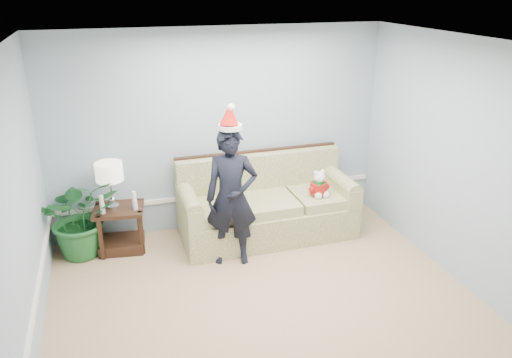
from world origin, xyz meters
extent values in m
cube|color=tan|center=(0.00, 0.00, -0.01)|extent=(4.50, 5.00, 0.02)
cube|color=white|center=(0.00, 0.00, 2.71)|extent=(4.50, 5.00, 0.02)
cube|color=#8EA2B5|center=(0.00, 2.51, 1.35)|extent=(4.50, 0.02, 2.70)
cube|color=#8EA2B5|center=(-2.26, 0.00, 1.35)|extent=(0.02, 5.00, 2.70)
cube|color=#8EA2B5|center=(2.26, 0.00, 1.35)|extent=(0.02, 5.00, 2.70)
cube|color=white|center=(0.00, 2.48, 0.45)|extent=(4.48, 0.03, 0.06)
cube|color=white|center=(-2.23, 0.00, 0.45)|extent=(0.03, 4.98, 0.06)
cube|color=#56632F|center=(0.50, 1.96, 0.22)|extent=(2.29, 0.99, 0.43)
cube|color=#56632F|center=(-0.21, 1.91, 0.50)|extent=(0.68, 0.79, 0.13)
cube|color=#56632F|center=(0.50, 1.91, 0.50)|extent=(0.68, 0.79, 0.13)
cube|color=#56632F|center=(1.20, 1.91, 0.50)|extent=(0.68, 0.79, 0.13)
cube|color=#56632F|center=(0.50, 2.33, 0.74)|extent=(2.28, 0.23, 0.61)
cube|color=black|center=(0.50, 2.41, 1.04)|extent=(2.28, 0.08, 0.05)
cube|color=#56632F|center=(-0.55, 1.96, 0.56)|extent=(0.20, 0.98, 0.26)
cube|color=#56632F|center=(1.54, 1.96, 0.56)|extent=(0.20, 0.98, 0.26)
cube|color=#372014|center=(-1.40, 2.14, 0.56)|extent=(0.67, 0.58, 0.05)
cube|color=#372014|center=(-1.40, 2.14, 0.07)|extent=(0.60, 0.52, 0.14)
cube|color=#372014|center=(-1.64, 1.95, 0.29)|extent=(0.05, 0.05, 0.58)
cube|color=#372014|center=(-1.16, 1.95, 0.29)|extent=(0.05, 0.05, 0.58)
cube|color=#372014|center=(-1.64, 2.34, 0.29)|extent=(0.05, 0.05, 0.58)
cube|color=#372014|center=(-1.16, 2.34, 0.29)|extent=(0.05, 0.05, 0.58)
cylinder|color=silver|center=(-1.46, 2.17, 0.60)|extent=(0.16, 0.16, 0.03)
sphere|color=silver|center=(-1.46, 2.17, 0.69)|extent=(0.09, 0.09, 0.09)
cylinder|color=silver|center=(-1.46, 2.17, 0.83)|extent=(0.02, 0.02, 0.33)
cylinder|color=beige|center=(-1.46, 2.17, 1.06)|extent=(0.33, 0.33, 0.23)
cylinder|color=silver|center=(-1.58, 2.03, 0.65)|extent=(0.06, 0.06, 0.13)
cylinder|color=white|center=(-1.58, 2.03, 0.77)|extent=(0.05, 0.05, 0.11)
cylinder|color=silver|center=(-1.20, 2.03, 0.65)|extent=(0.06, 0.06, 0.13)
cylinder|color=white|center=(-1.20, 2.03, 0.77)|extent=(0.05, 0.05, 0.11)
imported|color=#1C5E29|center=(-1.86, 2.16, 0.52)|extent=(1.03, 0.92, 1.04)
imported|color=black|center=(-0.12, 1.46, 0.84)|extent=(0.69, 0.53, 1.68)
cylinder|color=white|center=(-0.12, 1.46, 1.70)|extent=(0.35, 0.35, 0.05)
cone|color=red|center=(-0.12, 1.49, 1.84)|extent=(0.32, 0.35, 0.31)
sphere|color=white|center=(-0.12, 1.39, 1.94)|extent=(0.08, 0.08, 0.08)
sphere|color=white|center=(1.15, 1.80, 0.67)|extent=(0.21, 0.21, 0.21)
cylinder|color=red|center=(1.15, 1.80, 0.67)|extent=(0.25, 0.25, 0.15)
cylinder|color=#11641E|center=(1.15, 1.80, 0.75)|extent=(0.17, 0.17, 0.03)
sphere|color=white|center=(1.10, 1.70, 0.60)|extent=(0.10, 0.10, 0.10)
sphere|color=white|center=(1.21, 1.70, 0.60)|extent=(0.10, 0.10, 0.10)
sphere|color=white|center=(1.15, 1.79, 0.83)|extent=(0.15, 0.15, 0.15)
sphere|color=black|center=(1.15, 1.70, 0.82)|extent=(0.02, 0.02, 0.02)
sphere|color=white|center=(1.10, 1.80, 0.89)|extent=(0.06, 0.06, 0.06)
sphere|color=white|center=(1.21, 1.80, 0.89)|extent=(0.06, 0.06, 0.06)
camera|label=1|loc=(-1.42, -3.74, 3.22)|focal=35.00mm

